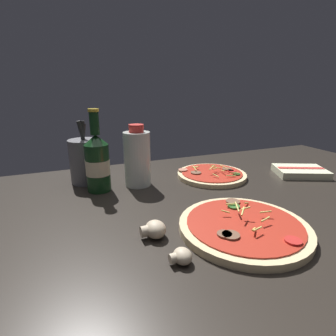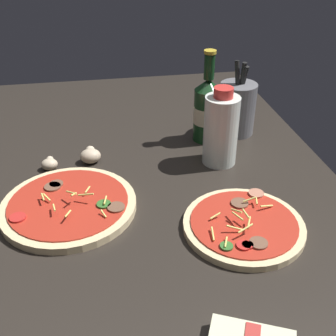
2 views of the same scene
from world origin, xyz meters
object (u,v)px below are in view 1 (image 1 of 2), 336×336
Objects in this scene: pizza_near at (244,227)px; beer_bottle at (97,162)px; utensil_crock at (85,160)px; pizza_far at (212,174)px; mushroom_right at (181,256)px; oil_bottle at (137,158)px; dish_towel at (300,171)px; mushroom_left at (154,229)px.

beer_bottle is (-25.05, 35.08, 7.70)cm from pizza_near.
beer_bottle is at bearing -73.52° from utensil_crock.
pizza_far is 5.76× the size of mushroom_right.
oil_bottle is 0.96× the size of dish_towel.
mushroom_right is 50.44cm from utensil_crock.
mushroom_right is 0.20× the size of utensil_crock.
mushroom_right is (8.29, -39.91, -7.32)cm from beer_bottle.
mushroom_right is at bearing -127.36° from pizza_far.
pizza_far is at bearing -15.50° from utensil_crock.
pizza_far is (12.13, 33.01, -0.09)cm from pizza_near.
pizza_far is 1.18× the size of dish_towel.
utensil_crock is (-27.71, 44.06, 6.19)cm from pizza_near.
mushroom_right is 65.18cm from dish_towel.
oil_bottle is (-13.16, 35.28, 7.71)cm from pizza_near.
beer_bottle reaches higher than dish_towel.
mushroom_left is 63.19cm from dish_towel.
oil_bottle is at bearing 110.46° from pizza_near.
pizza_near is 17.45cm from mushroom_right.
mushroom_left is (-5.22, -30.53, -6.94)cm from oil_bottle.
beer_bottle is at bearing 101.73° from mushroom_right.
beer_bottle is 11.89cm from oil_bottle.
dish_towel is (41.98, 23.41, 0.26)cm from pizza_near.
pizza_near is 1.45× the size of oil_bottle.
mushroom_right is (-16.76, -4.83, 0.39)cm from pizza_near.
mushroom_left is at bearing -162.82° from dish_towel.
beer_bottle reaches higher than pizza_far.
pizza_far is 41.61cm from mushroom_left.
mushroom_left is (-18.39, 4.74, 0.78)cm from pizza_near.
pizza_far is 4.46× the size of mushroom_left.
mushroom_left is 0.27× the size of dish_towel.
dish_towel is at bearing -12.14° from oil_bottle.
utensil_crock is (-9.32, 39.32, 5.41)cm from mushroom_left.
dish_towel is at bearing -16.51° from utensil_crock.
utensil_crock reaches higher than mushroom_right.
dish_towel is at bearing -17.83° from pizza_far.
mushroom_left is 9.72cm from mushroom_right.
beer_bottle is 5.89× the size of mushroom_right.
oil_bottle is 31.74cm from mushroom_left.
pizza_far reaches higher than mushroom_left.
beer_bottle is at bearing -179.06° from oil_bottle.
oil_bottle reaches higher than pizza_near.
pizza_near is at bearing -150.85° from dish_towel.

